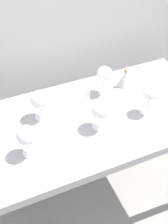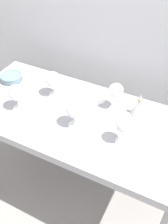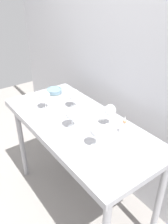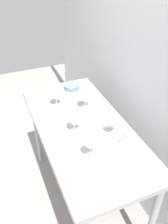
# 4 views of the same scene
# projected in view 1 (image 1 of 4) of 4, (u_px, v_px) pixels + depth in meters

# --- Properties ---
(ground_plane) EXTENTS (6.00, 6.00, 0.00)m
(ground_plane) POSITION_uv_depth(u_px,v_px,m) (86.00, 204.00, 2.09)
(ground_plane) COLOR gray
(back_wall) EXTENTS (3.80, 0.04, 2.60)m
(back_wall) POSITION_uv_depth(u_px,v_px,m) (52.00, 7.00, 1.52)
(back_wall) COLOR silver
(back_wall) RESTS_ON ground_plane
(steel_counter) EXTENTS (1.40, 0.65, 0.90)m
(steel_counter) POSITION_uv_depth(u_px,v_px,m) (88.00, 132.00, 1.54)
(steel_counter) COLOR #9A9A9F
(steel_counter) RESTS_ON ground_plane
(wine_glass_far_left) EXTENTS (0.10, 0.10, 0.17)m
(wine_glass_far_left) POSITION_uv_depth(u_px,v_px,m) (40.00, 100.00, 1.40)
(wine_glass_far_left) COLOR white
(wine_glass_far_left) RESTS_ON steel_counter
(wine_glass_near_right) EXTENTS (0.09, 0.09, 0.17)m
(wine_glass_near_right) POSITION_uv_depth(u_px,v_px,m) (150.00, 94.00, 1.42)
(wine_glass_near_right) COLOR white
(wine_glass_near_right) RESTS_ON steel_counter
(wine_glass_far_right) EXTENTS (0.09, 0.09, 0.17)m
(wine_glass_far_right) POSITION_uv_depth(u_px,v_px,m) (104.00, 74.00, 1.54)
(wine_glass_far_right) COLOR white
(wine_glass_far_right) RESTS_ON steel_counter
(wine_glass_near_left) EXTENTS (0.09, 0.09, 0.17)m
(wine_glass_near_left) POSITION_uv_depth(u_px,v_px,m) (27.00, 136.00, 1.22)
(wine_glass_near_left) COLOR white
(wine_glass_near_left) RESTS_ON steel_counter
(wine_glass_near_center) EXTENTS (0.10, 0.10, 0.17)m
(wine_glass_near_center) POSITION_uv_depth(u_px,v_px,m) (100.00, 110.00, 1.35)
(wine_glass_near_center) COLOR white
(wine_glass_near_center) RESTS_ON steel_counter
(tasting_sheet_upper) EXTENTS (0.24, 0.28, 0.00)m
(tasting_sheet_upper) POSITION_uv_depth(u_px,v_px,m) (75.00, 99.00, 1.57)
(tasting_sheet_upper) COLOR white
(tasting_sheet_upper) RESTS_ON steel_counter
(decanter_funnel) EXTENTS (0.09, 0.09, 0.15)m
(decanter_funnel) POSITION_uv_depth(u_px,v_px,m) (125.00, 78.00, 1.64)
(decanter_funnel) COLOR silver
(decanter_funnel) RESTS_ON steel_counter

